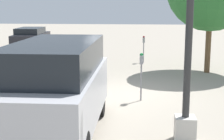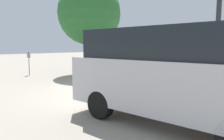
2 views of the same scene
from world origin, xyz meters
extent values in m
plane|color=gray|center=(0.00, 0.00, 0.00)|extent=(80.00, 80.00, 0.00)
cylinder|color=gray|center=(0.72, 0.49, 0.58)|extent=(0.05, 0.05, 1.15)
cube|color=gray|center=(0.72, 0.49, 1.28)|extent=(0.20, 0.11, 0.26)
sphere|color=#14662D|center=(0.72, 0.49, 1.44)|extent=(0.11, 0.11, 0.11)
cylinder|color=gray|center=(-6.36, 0.60, 0.51)|extent=(0.05, 0.05, 1.03)
cube|color=gray|center=(-6.36, 0.60, 1.16)|extent=(0.20, 0.11, 0.26)
sphere|color=maroon|center=(-6.36, 0.60, 1.31)|extent=(0.11, 0.11, 0.11)
cube|color=beige|center=(3.84, 1.46, 0.28)|extent=(0.44, 0.44, 0.55)
cube|color=#B2B2B7|center=(3.76, -1.40, 0.90)|extent=(4.75, 1.90, 1.12)
cube|color=black|center=(3.64, -1.41, 1.79)|extent=(3.80, 1.75, 0.67)
cylinder|color=black|center=(2.29, -0.60, 0.34)|extent=(0.68, 0.23, 0.67)
cylinder|color=black|center=(2.30, -2.24, 0.34)|extent=(0.68, 0.23, 0.67)
cylinder|color=brown|center=(-4.03, 3.37, 1.18)|extent=(0.24, 0.24, 2.36)
sphere|color=#28662D|center=(-4.03, 3.37, 3.70)|extent=(3.80, 3.80, 3.80)
camera|label=1|loc=(11.04, 0.48, 2.95)|focal=55.00mm
camera|label=2|loc=(5.87, -5.92, 1.74)|focal=35.00mm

